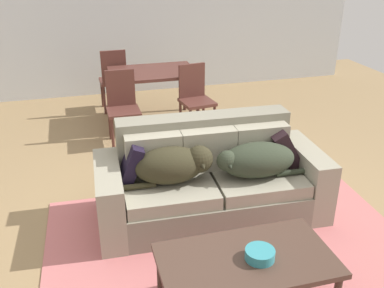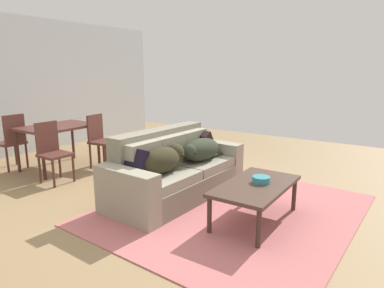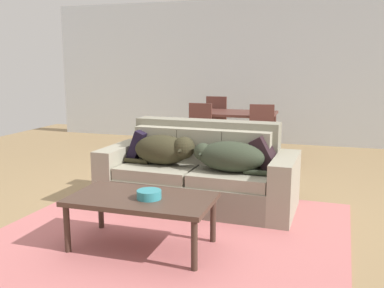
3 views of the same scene
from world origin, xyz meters
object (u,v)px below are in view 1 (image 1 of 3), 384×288
at_px(dog_on_left_cushion, 175,164).
at_px(dog_on_right_cushion, 255,160).
at_px(throw_pillow_by_right_arm, 282,145).
at_px(dining_chair_near_right, 195,96).
at_px(dining_table, 153,76).
at_px(couch, 210,181).
at_px(coffee_table, 246,264).
at_px(bowl_on_coffee_table, 260,254).
at_px(dining_chair_far_left, 114,78).
at_px(throw_pillow_by_left_arm, 130,161).
at_px(dining_chair_near_left, 122,104).

distance_m(dog_on_left_cushion, dog_on_right_cushion, 0.72).
bearing_deg(throw_pillow_by_right_arm, dining_chair_near_right, 99.79).
height_order(dog_on_left_cushion, dining_table, dog_on_left_cushion).
relative_size(couch, coffee_table, 1.79).
relative_size(bowl_on_coffee_table, dining_chair_far_left, 0.21).
distance_m(coffee_table, dining_table, 3.67).
bearing_deg(dining_table, dining_chair_far_left, 129.37).
height_order(dog_on_right_cushion, dining_chair_near_right, dining_chair_near_right).
xyz_separation_m(throw_pillow_by_right_arm, dining_chair_far_left, (-1.26, 3.00, -0.08)).
xyz_separation_m(throw_pillow_by_left_arm, dining_chair_near_left, (0.15, 1.80, -0.10)).
bearing_deg(throw_pillow_by_right_arm, bowl_on_coffee_table, -120.95).
relative_size(couch, throw_pillow_by_left_arm, 5.77).
bearing_deg(bowl_on_coffee_table, dog_on_right_cushion, 68.96).
height_order(couch, throw_pillow_by_left_arm, couch).
bearing_deg(dining_chair_near_right, dining_chair_near_left, 173.33).
bearing_deg(throw_pillow_by_left_arm, dining_chair_far_left, 86.84).
relative_size(throw_pillow_by_right_arm, dining_table, 0.31).
distance_m(throw_pillow_by_right_arm, dining_chair_near_right, 1.91).
xyz_separation_m(dog_on_left_cushion, dog_on_right_cushion, (0.71, -0.08, -0.01)).
xyz_separation_m(dog_on_right_cushion, coffee_table, (-0.49, -1.05, -0.20)).
bearing_deg(dining_chair_far_left, dining_chair_near_left, 87.69).
bearing_deg(dining_table, dog_on_right_cushion, -80.79).
relative_size(couch, throw_pillow_by_right_arm, 5.64).
xyz_separation_m(dog_on_left_cushion, coffee_table, (0.22, -1.13, -0.21)).
bearing_deg(bowl_on_coffee_table, couch, 87.68).
distance_m(dog_on_right_cushion, throw_pillow_by_right_arm, 0.41).
bearing_deg(dining_chair_near_left, coffee_table, -82.01).
bearing_deg(dog_on_right_cushion, dining_chair_near_left, 116.50).
relative_size(dining_table, dining_chair_near_left, 1.29).
height_order(bowl_on_coffee_table, dining_chair_far_left, dining_chair_far_left).
distance_m(throw_pillow_by_right_arm, dining_chair_far_left, 3.26).
xyz_separation_m(throw_pillow_by_right_arm, dining_chair_near_left, (-1.28, 1.86, -0.10)).
xyz_separation_m(dog_on_right_cushion, dining_table, (-0.42, 2.61, 0.08)).
xyz_separation_m(dog_on_left_cushion, dining_chair_near_left, (-0.21, 1.97, -0.10)).
height_order(dog_on_left_cushion, dining_chair_near_right, dining_chair_near_right).
height_order(couch, dining_chair_near_left, dining_chair_near_left).
relative_size(dog_on_left_cushion, coffee_table, 0.68).
height_order(bowl_on_coffee_table, dining_chair_near_left, dining_chair_near_left).
bearing_deg(bowl_on_coffee_table, dining_chair_near_right, 82.04).
bearing_deg(dining_chair_near_left, dog_on_left_cushion, -83.82).
distance_m(throw_pillow_by_left_arm, dining_chair_far_left, 2.95).
relative_size(bowl_on_coffee_table, dining_chair_near_right, 0.22).
distance_m(dog_on_right_cushion, throw_pillow_by_left_arm, 1.10).
xyz_separation_m(coffee_table, dining_table, (0.07, 3.66, 0.27)).
bearing_deg(dog_on_left_cushion, bowl_on_coffee_table, -73.17).
bearing_deg(coffee_table, dining_chair_far_left, 95.60).
height_order(dog_on_right_cushion, dining_table, same).
bearing_deg(dining_chair_far_left, dining_chair_near_right, 128.21).
relative_size(dog_on_left_cushion, dining_chair_far_left, 0.83).
xyz_separation_m(dog_on_right_cushion, bowl_on_coffee_table, (-0.41, -1.07, -0.12)).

